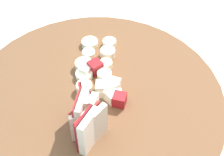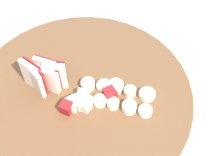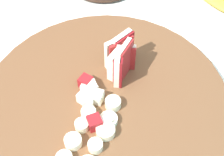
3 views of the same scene
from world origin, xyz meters
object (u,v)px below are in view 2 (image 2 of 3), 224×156
Objects in this scene: cutting_board at (81,96)px; apple_wedge_fan at (44,75)px; apple_dice_pile at (84,100)px; banana_slice_rows at (115,95)px.

cutting_board is 0.08m from apple_wedge_fan.
cutting_board is at bearing 126.35° from apple_dice_pile.
apple_wedge_fan is 0.60× the size of banana_slice_rows.
apple_dice_pile is at bearing -53.65° from cutting_board.
apple_dice_pile is at bearing -152.02° from banana_slice_rows.
apple_wedge_fan is 0.13m from banana_slice_rows.
banana_slice_rows is at bearing 2.88° from apple_wedge_fan.
cutting_board is at bearing -173.01° from banana_slice_rows.
cutting_board is 0.03m from apple_dice_pile.
banana_slice_rows is (0.06, 0.01, 0.02)m from cutting_board.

